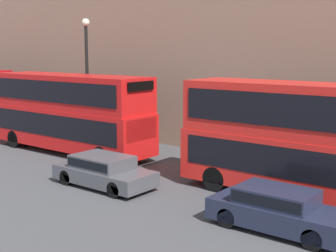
# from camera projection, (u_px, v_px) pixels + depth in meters

# --- Properties ---
(bus_leading) EXTENTS (2.59, 10.06, 4.37)m
(bus_leading) POSITION_uv_depth(u_px,v_px,m) (312.00, 138.00, 17.08)
(bus_leading) COLOR red
(bus_leading) RESTS_ON ground
(bus_second_in_queue) EXTENTS (2.59, 10.40, 4.26)m
(bus_second_in_queue) POSITION_uv_depth(u_px,v_px,m) (70.00, 110.00, 25.31)
(bus_second_in_queue) COLOR red
(bus_second_in_queue) RESTS_ON ground
(car_dark_sedan) EXTENTS (1.76, 4.34, 1.34)m
(car_dark_sedan) POSITION_uv_depth(u_px,v_px,m) (278.00, 208.00, 14.51)
(car_dark_sedan) COLOR #1E2338
(car_dark_sedan) RESTS_ON ground
(car_hatchback) EXTENTS (1.89, 4.38, 1.29)m
(car_hatchback) POSITION_uv_depth(u_px,v_px,m) (104.00, 170.00, 19.24)
(car_hatchback) COLOR #47474C
(car_hatchback) RESTS_ON ground
(street_lamp) EXTENTS (0.44, 0.44, 7.31)m
(street_lamp) POSITION_uv_depth(u_px,v_px,m) (87.00, 70.00, 26.60)
(street_lamp) COLOR black
(street_lamp) RESTS_ON ground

